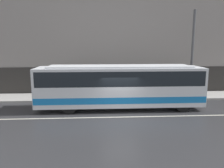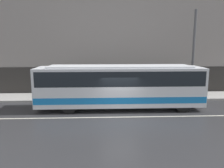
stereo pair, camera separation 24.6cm
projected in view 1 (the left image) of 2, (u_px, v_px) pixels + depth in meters
The scene contains 6 objects.
ground_plane at pixel (121, 117), 14.26m from camera, with size 60.00×60.00×0.00m, color #2D2D30.
sidewalk at pixel (115, 96), 19.68m from camera, with size 60.00×3.05×0.17m.
building_facade at pixel (114, 41), 20.46m from camera, with size 60.00×0.35×10.46m.
lane_stripe at pixel (121, 117), 14.26m from camera, with size 54.00×0.14×0.01m.
transit_bus at pixel (120, 85), 15.94m from camera, with size 11.95×2.57×3.20m.
utility_pole_near at pixel (192, 54), 18.70m from camera, with size 0.23×0.23×7.40m.
Camera 1 is at (-1.40, -13.61, 4.60)m, focal length 35.00 mm.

